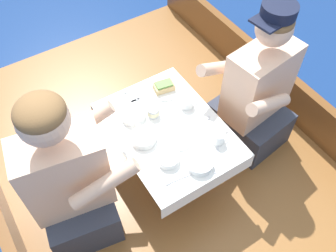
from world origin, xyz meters
TOP-DOWN VIEW (x-y plane):
  - ground_plane at (0.00, 0.00)m, footprint 60.00×60.00m
  - boat_deck at (0.00, 0.00)m, footprint 1.99×2.83m
  - gunwale_port at (-0.97, 0.00)m, footprint 0.06×2.83m
  - gunwale_starboard at (0.97, 0.00)m, footprint 0.06×2.83m
  - cockpit_table at (0.00, -0.07)m, footprint 0.57×0.78m
  - person_port at (-0.58, -0.08)m, footprint 0.57×0.51m
  - person_starboard at (0.58, -0.12)m, footprint 0.56×0.50m
  - plate_sandwich at (0.13, 0.19)m, footprint 0.19×0.19m
  - plate_bread at (0.01, -0.15)m, footprint 0.17×0.17m
  - sandwich at (0.13, 0.19)m, footprint 0.13×0.09m
  - bowl_port_near at (-0.11, -0.25)m, footprint 0.11×0.11m
  - bowl_starboard_near at (-0.15, -0.06)m, footprint 0.14×0.14m
  - bowl_center_far at (0.01, -0.35)m, footprint 0.14×0.14m
  - bowl_port_far at (-0.12, 0.10)m, footprint 0.13×0.13m
  - coffee_cup_port at (0.18, 0.02)m, footprint 0.11×0.08m
  - coffee_cup_starboard at (0.18, -0.28)m, footprint 0.09×0.06m
  - tin_can at (-0.02, 0.06)m, footprint 0.07×0.07m
  - utensil_spoon_center at (-0.14, -0.36)m, footprint 0.17×0.04m
  - utensil_knife_starboard at (0.10, -0.37)m, footprint 0.12×0.14m
  - utensil_spoon_port at (0.18, -0.15)m, footprint 0.15×0.10m
  - utensil_spoon_starboard at (-0.05, 0.26)m, footprint 0.08×0.16m
  - utensil_fork_port at (-0.01, 0.20)m, footprint 0.17×0.03m
  - utensil_knife_port at (-0.21, 0.14)m, footprint 0.09×0.15m

SIDE VIEW (x-z plane):
  - ground_plane at x=0.00m, z-range 0.00..0.00m
  - boat_deck at x=0.00m, z-range 0.00..0.35m
  - gunwale_port at x=-0.97m, z-range 0.35..0.66m
  - gunwale_starboard at x=0.97m, z-range 0.35..0.66m
  - cockpit_table at x=0.00m, z-range 0.51..0.94m
  - person_starboard at x=0.58m, z-range 0.25..1.26m
  - person_port at x=-0.58m, z-range 0.26..1.28m
  - utensil_knife_starboard at x=0.10m, z-range 0.77..0.78m
  - utensil_knife_port at x=-0.21m, z-range 0.77..0.78m
  - utensil_fork_port at x=-0.01m, z-range 0.77..0.78m
  - utensil_spoon_center at x=-0.14m, z-range 0.77..0.78m
  - utensil_spoon_port at x=0.18m, z-range 0.77..0.78m
  - utensil_spoon_starboard at x=-0.05m, z-range 0.77..0.78m
  - plate_sandwich at x=0.13m, z-range 0.77..0.78m
  - plate_bread at x=0.01m, z-range 0.77..0.78m
  - bowl_port_near at x=-0.11m, z-range 0.78..0.82m
  - bowl_starboard_near at x=-0.15m, z-range 0.78..0.82m
  - bowl_center_far at x=0.01m, z-range 0.78..0.82m
  - bowl_port_far at x=-0.12m, z-range 0.78..0.82m
  - tin_can at x=-0.02m, z-range 0.77..0.83m
  - coffee_cup_port at x=0.18m, z-range 0.78..0.83m
  - sandwich at x=0.13m, z-range 0.78..0.83m
  - coffee_cup_starboard at x=0.18m, z-range 0.78..0.84m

